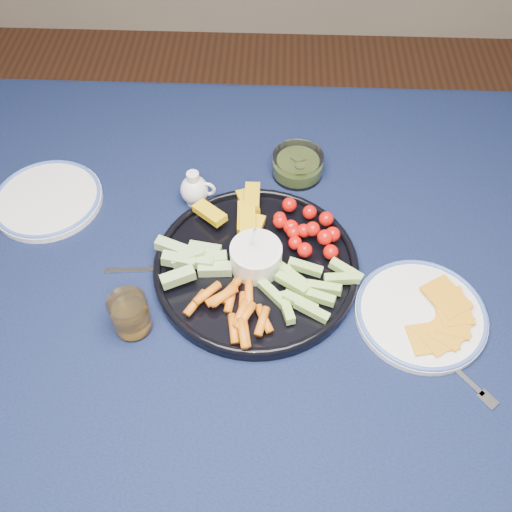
{
  "coord_description": "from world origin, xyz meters",
  "views": [
    {
      "loc": [
        -0.06,
        -0.68,
        1.62
      ],
      "look_at": [
        -0.08,
        -0.05,
        0.79
      ],
      "focal_mm": 40.0,
      "sensor_mm": 36.0,
      "label": 1
    }
  ],
  "objects_px": {
    "cheese_plate": "(421,313)",
    "creamer_pitcher": "(195,190)",
    "juice_tumbler": "(131,316)",
    "pickle_bowl": "(298,166)",
    "dining_table": "(297,279)",
    "crudite_platter": "(255,264)",
    "side_plate_extra": "(48,199)"
  },
  "relations": [
    {
      "from": "creamer_pitcher",
      "to": "pickle_bowl",
      "type": "height_order",
      "value": "creamer_pitcher"
    },
    {
      "from": "creamer_pitcher",
      "to": "juice_tumbler",
      "type": "xyz_separation_m",
      "value": [
        -0.08,
        -0.3,
        0.0
      ]
    },
    {
      "from": "pickle_bowl",
      "to": "cheese_plate",
      "type": "relative_size",
      "value": 0.47
    },
    {
      "from": "pickle_bowl",
      "to": "creamer_pitcher",
      "type": "bearing_deg",
      "value": -156.73
    },
    {
      "from": "dining_table",
      "to": "crudite_platter",
      "type": "distance_m",
      "value": 0.15
    },
    {
      "from": "dining_table",
      "to": "side_plate_extra",
      "type": "height_order",
      "value": "side_plate_extra"
    },
    {
      "from": "crudite_platter",
      "to": "cheese_plate",
      "type": "height_order",
      "value": "crudite_platter"
    },
    {
      "from": "side_plate_extra",
      "to": "creamer_pitcher",
      "type": "bearing_deg",
      "value": 2.83
    },
    {
      "from": "crudite_platter",
      "to": "dining_table",
      "type": "bearing_deg",
      "value": 28.14
    },
    {
      "from": "creamer_pitcher",
      "to": "cheese_plate",
      "type": "xyz_separation_m",
      "value": [
        0.43,
        -0.26,
        -0.02
      ]
    },
    {
      "from": "dining_table",
      "to": "crudite_platter",
      "type": "height_order",
      "value": "crudite_platter"
    },
    {
      "from": "pickle_bowl",
      "to": "dining_table",
      "type": "bearing_deg",
      "value": -89.0
    },
    {
      "from": "pickle_bowl",
      "to": "juice_tumbler",
      "type": "height_order",
      "value": "juice_tumbler"
    },
    {
      "from": "crudite_platter",
      "to": "creamer_pitcher",
      "type": "xyz_separation_m",
      "value": [
        -0.13,
        0.18,
        0.01
      ]
    },
    {
      "from": "crudite_platter",
      "to": "side_plate_extra",
      "type": "xyz_separation_m",
      "value": [
        -0.44,
        0.16,
        -0.01
      ]
    },
    {
      "from": "dining_table",
      "to": "pickle_bowl",
      "type": "height_order",
      "value": "pickle_bowl"
    },
    {
      "from": "cheese_plate",
      "to": "creamer_pitcher",
      "type": "bearing_deg",
      "value": 148.49
    },
    {
      "from": "dining_table",
      "to": "cheese_plate",
      "type": "xyz_separation_m",
      "value": [
        0.22,
        -0.13,
        0.1
      ]
    },
    {
      "from": "crudite_platter",
      "to": "juice_tumbler",
      "type": "distance_m",
      "value": 0.25
    },
    {
      "from": "pickle_bowl",
      "to": "cheese_plate",
      "type": "height_order",
      "value": "pickle_bowl"
    },
    {
      "from": "dining_table",
      "to": "crudite_platter",
      "type": "bearing_deg",
      "value": -151.86
    },
    {
      "from": "cheese_plate",
      "to": "side_plate_extra",
      "type": "height_order",
      "value": "cheese_plate"
    },
    {
      "from": "dining_table",
      "to": "juice_tumbler",
      "type": "relative_size",
      "value": 20.95
    },
    {
      "from": "cheese_plate",
      "to": "dining_table",
      "type": "bearing_deg",
      "value": 148.02
    },
    {
      "from": "juice_tumbler",
      "to": "creamer_pitcher",
      "type": "bearing_deg",
      "value": 75.46
    },
    {
      "from": "cheese_plate",
      "to": "pickle_bowl",
      "type": "bearing_deg",
      "value": 121.71
    },
    {
      "from": "creamer_pitcher",
      "to": "crudite_platter",
      "type": "bearing_deg",
      "value": -53.49
    },
    {
      "from": "cheese_plate",
      "to": "juice_tumbler",
      "type": "xyz_separation_m",
      "value": [
        -0.51,
        -0.04,
        0.02
      ]
    },
    {
      "from": "pickle_bowl",
      "to": "juice_tumbler",
      "type": "distance_m",
      "value": 0.49
    },
    {
      "from": "creamer_pitcher",
      "to": "side_plate_extra",
      "type": "distance_m",
      "value": 0.31
    },
    {
      "from": "crudite_platter",
      "to": "pickle_bowl",
      "type": "bearing_deg",
      "value": 72.94
    },
    {
      "from": "dining_table",
      "to": "crudite_platter",
      "type": "relative_size",
      "value": 4.32
    }
  ]
}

